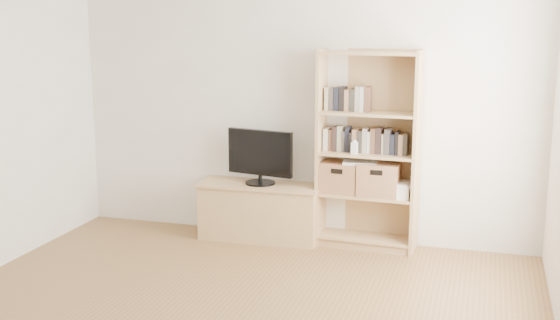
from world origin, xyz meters
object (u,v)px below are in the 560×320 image
at_px(basket_right, 379,179).
at_px(laptop, 360,162).
at_px(baby_monitor, 354,148).
at_px(basket_left, 341,177).
at_px(tv_stand, 260,212).
at_px(television, 260,157).
at_px(bookshelf, 368,151).

height_order(basket_right, laptop, laptop).
xyz_separation_m(baby_monitor, laptop, (0.04, 0.08, -0.14)).
height_order(basket_left, basket_right, basket_right).
relative_size(tv_stand, television, 1.70).
height_order(tv_stand, basket_left, basket_left).
height_order(tv_stand, television, television).
bearing_deg(bookshelf, basket_right, -2.60).
height_order(tv_stand, bookshelf, bookshelf).
distance_m(bookshelf, baby_monitor, 0.15).
relative_size(basket_right, laptop, 1.19).
bearing_deg(tv_stand, bookshelf, 0.89).
relative_size(baby_monitor, basket_left, 0.31).
distance_m(tv_stand, basket_left, 0.87).
height_order(television, basket_left, television).
bearing_deg(basket_left, television, -170.54).
relative_size(tv_stand, bookshelf, 0.62).
xyz_separation_m(bookshelf, baby_monitor, (-0.11, -0.10, 0.03)).
distance_m(basket_left, basket_right, 0.36).
bearing_deg(tv_stand, baby_monitor, -4.82).
distance_m(bookshelf, laptop, 0.13).
bearing_deg(laptop, basket_left, 163.36).
bearing_deg(television, tv_stand, 0.00).
relative_size(tv_stand, baby_monitor, 10.51).
xyz_separation_m(television, basket_left, (0.78, 0.06, -0.16)).
bearing_deg(basket_right, television, -176.88).
bearing_deg(basket_right, baby_monitor, -157.48).
height_order(television, baby_monitor, television).
xyz_separation_m(television, basket_right, (1.13, 0.04, -0.15)).
height_order(baby_monitor, laptop, baby_monitor).
xyz_separation_m(basket_right, laptop, (-0.18, -0.01, 0.15)).
xyz_separation_m(tv_stand, baby_monitor, (0.91, -0.05, 0.69)).
height_order(bookshelf, basket_right, bookshelf).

